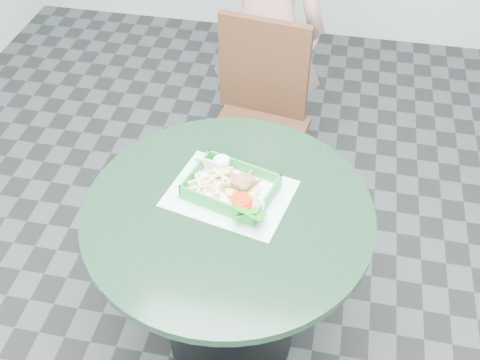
% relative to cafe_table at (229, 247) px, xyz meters
% --- Properties ---
extents(floor, '(4.00, 5.00, 0.02)m').
position_rel_cafe_table_xyz_m(floor, '(0.00, 0.00, -0.58)').
color(floor, '#303335').
rests_on(floor, ground).
extents(cafe_table, '(0.92, 0.92, 0.75)m').
position_rel_cafe_table_xyz_m(cafe_table, '(0.00, 0.00, 0.00)').
color(cafe_table, black).
rests_on(cafe_table, floor).
extents(dining_chair, '(0.41, 0.41, 0.93)m').
position_rel_cafe_table_xyz_m(dining_chair, '(-0.04, 0.82, -0.05)').
color(dining_chair, black).
rests_on(dining_chair, floor).
extents(diner_person, '(0.58, 0.40, 1.53)m').
position_rel_cafe_table_xyz_m(diner_person, '(-0.07, 1.15, 0.19)').
color(diner_person, tan).
rests_on(diner_person, floor).
extents(placemat, '(0.43, 0.36, 0.00)m').
position_rel_cafe_table_xyz_m(placemat, '(-0.01, 0.06, 0.17)').
color(placemat, '#B1E5D3').
rests_on(placemat, cafe_table).
extents(food_basket, '(0.27, 0.20, 0.05)m').
position_rel_cafe_table_xyz_m(food_basket, '(-0.00, 0.07, 0.19)').
color(food_basket, '#208D33').
rests_on(food_basket, placemat).
extents(crab_sandwich, '(0.11, 0.11, 0.07)m').
position_rel_cafe_table_xyz_m(crab_sandwich, '(0.03, 0.08, 0.22)').
color(crab_sandwich, '#E9C871').
rests_on(crab_sandwich, food_basket).
extents(fries_pile, '(0.13, 0.14, 0.05)m').
position_rel_cafe_table_xyz_m(fries_pile, '(-0.07, 0.07, 0.21)').
color(fries_pile, '#EDCE8E').
rests_on(fries_pile, food_basket).
extents(sauce_ramekin, '(0.05, 0.05, 0.03)m').
position_rel_cafe_table_xyz_m(sauce_ramekin, '(-0.08, 0.14, 0.22)').
color(sauce_ramekin, silver).
rests_on(sauce_ramekin, food_basket).
extents(garnish_cup, '(0.11, 0.11, 0.04)m').
position_rel_cafe_table_xyz_m(garnish_cup, '(0.07, -0.00, 0.21)').
color(garnish_cup, white).
rests_on(garnish_cup, food_basket).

